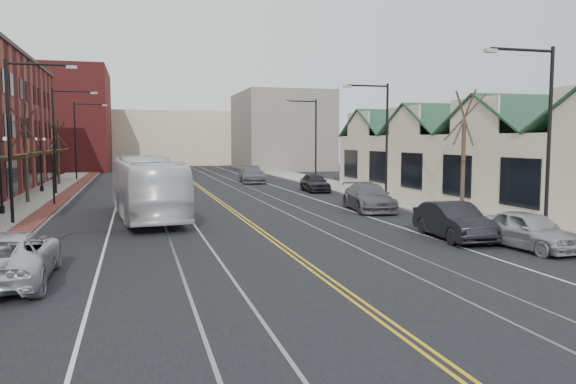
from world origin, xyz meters
TOP-DOWN VIEW (x-y plane):
  - ground at (0.00, 0.00)m, footprint 160.00×160.00m
  - sidewalk_left at (-12.00, 20.00)m, footprint 4.00×120.00m
  - sidewalk_right at (12.00, 20.00)m, footprint 4.00×120.00m
  - building_right at (18.00, 20.00)m, footprint 8.00×36.00m
  - backdrop_left at (-16.00, 70.00)m, footprint 14.00×18.00m
  - backdrop_mid at (0.00, 85.00)m, footprint 22.00×14.00m
  - backdrop_right at (15.00, 65.00)m, footprint 12.00×16.00m
  - streetlight_l_1 at (-11.05, 16.00)m, footprint 3.33×0.25m
  - streetlight_l_2 at (-11.05, 32.00)m, footprint 3.33×0.25m
  - streetlight_l_3 at (-11.05, 48.00)m, footprint 3.33×0.25m
  - streetlight_r_0 at (11.05, 6.00)m, footprint 3.33×0.25m
  - streetlight_r_1 at (11.05, 22.00)m, footprint 3.33×0.25m
  - streetlight_r_2 at (11.05, 38.00)m, footprint 3.33×0.25m
  - lamppost_l_2 at (-12.80, 20.00)m, footprint 0.84×0.28m
  - lamppost_l_3 at (-12.80, 34.00)m, footprint 0.84×0.28m
  - tree_left_near at (-12.50, 26.00)m, footprint 1.78×1.37m
  - tree_left_far at (-12.50, 42.00)m, footprint 1.66×1.28m
  - tree_right_mid at (12.50, 14.00)m, footprint 1.90×1.46m
  - traffic_signal at (-10.60, 24.00)m, footprint 0.18×0.15m
  - transit_bus at (-5.00, 16.85)m, footprint 3.93×12.20m
  - parked_suv at (-9.30, 3.69)m, footprint 2.65×5.66m
  - parked_car_a at (9.10, 4.06)m, footprint 2.32×4.63m
  - parked_car_b at (7.50, 6.80)m, footprint 2.01×4.90m
  - parked_car_c at (7.91, 16.74)m, footprint 2.93×5.78m
  - parked_car_d at (8.63, 29.39)m, footprint 2.11×4.61m
  - distant_car_left at (-2.15, 46.34)m, footprint 1.49×4.08m
  - distant_car_right at (5.61, 40.21)m, footprint 2.89×5.89m
  - distant_car_far at (-5.41, 52.31)m, footprint 2.19×4.48m

SIDE VIEW (x-z plane):
  - ground at x=0.00m, z-range 0.00..0.00m
  - sidewalk_left at x=-12.00m, z-range 0.00..0.15m
  - sidewalk_right at x=12.00m, z-range 0.00..0.15m
  - distant_car_left at x=-2.15m, z-range 0.00..1.34m
  - distant_car_far at x=-5.41m, z-range 0.00..1.47m
  - parked_car_a at x=9.10m, z-range 0.00..1.52m
  - parked_car_d at x=8.63m, z-range 0.00..1.53m
  - parked_suv at x=-9.30m, z-range 0.00..1.57m
  - parked_car_b at x=7.50m, z-range 0.00..1.58m
  - parked_car_c at x=7.91m, z-range 0.00..1.61m
  - distant_car_right at x=5.61m, z-range 0.00..1.65m
  - transit_bus at x=-5.00m, z-range 0.00..3.34m
  - lamppost_l_2 at x=-12.80m, z-range 0.07..4.34m
  - lamppost_l_3 at x=-12.80m, z-range 0.07..4.34m
  - building_right at x=18.00m, z-range 0.00..4.60m
  - traffic_signal at x=-10.60m, z-range 0.45..4.25m
  - tree_left_far at x=-12.50m, z-range 0.26..6.29m
  - tree_left_near at x=-12.50m, z-range 0.27..6.75m
  - tree_right_mid at x=12.50m, z-range 0.28..7.22m
  - backdrop_mid at x=0.00m, z-range 0.00..9.00m
  - streetlight_l_1 at x=-11.05m, z-range 1.03..9.03m
  - streetlight_l_2 at x=-11.05m, z-range 1.03..9.03m
  - streetlight_l_3 at x=-11.05m, z-range 1.03..9.03m
  - streetlight_r_0 at x=11.05m, z-range 1.03..9.03m
  - streetlight_r_1 at x=11.05m, z-range 1.03..9.03m
  - streetlight_r_2 at x=11.05m, z-range 1.03..9.03m
  - backdrop_right at x=15.00m, z-range 0.00..11.00m
  - backdrop_left at x=-16.00m, z-range 0.00..14.00m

